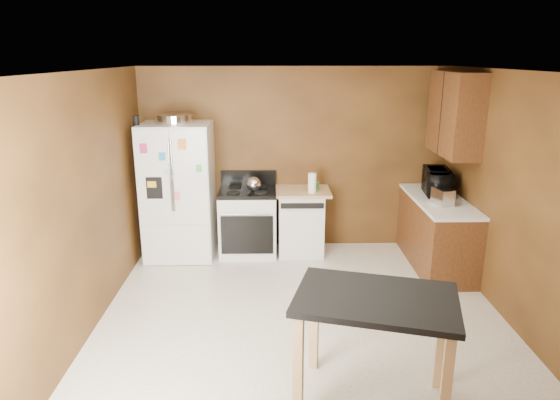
{
  "coord_description": "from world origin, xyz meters",
  "views": [
    {
      "loc": [
        -0.31,
        -4.53,
        2.64
      ],
      "look_at": [
        -0.22,
        0.85,
        1.07
      ],
      "focal_mm": 32.0,
      "sensor_mm": 36.0,
      "label": 1
    }
  ],
  "objects_px": {
    "green_canister": "(316,186)",
    "gas_range": "(248,221)",
    "microwave": "(437,183)",
    "pen_cup": "(136,120)",
    "refrigerator": "(179,191)",
    "dishwasher": "(301,221)",
    "roasting_pan": "(175,119)",
    "kettle": "(254,184)",
    "island": "(375,314)",
    "toaster": "(443,197)",
    "paper_towel": "(312,183)"
  },
  "relations": [
    {
      "from": "green_canister",
      "to": "gas_range",
      "type": "height_order",
      "value": "gas_range"
    },
    {
      "from": "green_canister",
      "to": "microwave",
      "type": "height_order",
      "value": "microwave"
    },
    {
      "from": "pen_cup",
      "to": "refrigerator",
      "type": "bearing_deg",
      "value": 17.11
    },
    {
      "from": "pen_cup",
      "to": "microwave",
      "type": "xyz_separation_m",
      "value": [
        3.83,
        -0.04,
        -0.81
      ]
    },
    {
      "from": "gas_range",
      "to": "dishwasher",
      "type": "relative_size",
      "value": 1.24
    },
    {
      "from": "roasting_pan",
      "to": "kettle",
      "type": "height_order",
      "value": "roasting_pan"
    },
    {
      "from": "roasting_pan",
      "to": "microwave",
      "type": "height_order",
      "value": "roasting_pan"
    },
    {
      "from": "pen_cup",
      "to": "gas_range",
      "type": "relative_size",
      "value": 0.11
    },
    {
      "from": "kettle",
      "to": "gas_range",
      "type": "bearing_deg",
      "value": 140.26
    },
    {
      "from": "roasting_pan",
      "to": "refrigerator",
      "type": "height_order",
      "value": "roasting_pan"
    },
    {
      "from": "gas_range",
      "to": "island",
      "type": "bearing_deg",
      "value": -70.43
    },
    {
      "from": "kettle",
      "to": "microwave",
      "type": "distance_m",
      "value": 2.39
    },
    {
      "from": "toaster",
      "to": "microwave",
      "type": "distance_m",
      "value": 0.48
    },
    {
      "from": "refrigerator",
      "to": "dishwasher",
      "type": "distance_m",
      "value": 1.69
    },
    {
      "from": "pen_cup",
      "to": "microwave",
      "type": "relative_size",
      "value": 0.21
    },
    {
      "from": "island",
      "to": "paper_towel",
      "type": "bearing_deg",
      "value": 94.68
    },
    {
      "from": "kettle",
      "to": "island",
      "type": "relative_size",
      "value": 0.14
    },
    {
      "from": "paper_towel",
      "to": "microwave",
      "type": "bearing_deg",
      "value": -5.0
    },
    {
      "from": "toaster",
      "to": "refrigerator",
      "type": "relative_size",
      "value": 0.15
    },
    {
      "from": "kettle",
      "to": "paper_towel",
      "type": "height_order",
      "value": "paper_towel"
    },
    {
      "from": "microwave",
      "to": "pen_cup",
      "type": "bearing_deg",
      "value": 95.67
    },
    {
      "from": "paper_towel",
      "to": "dishwasher",
      "type": "relative_size",
      "value": 0.29
    },
    {
      "from": "kettle",
      "to": "dishwasher",
      "type": "xyz_separation_m",
      "value": [
        0.63,
        0.1,
        -0.55
      ]
    },
    {
      "from": "toaster",
      "to": "microwave",
      "type": "xyz_separation_m",
      "value": [
        0.08,
        0.47,
        0.05
      ]
    },
    {
      "from": "roasting_pan",
      "to": "refrigerator",
      "type": "relative_size",
      "value": 0.25
    },
    {
      "from": "green_canister",
      "to": "island",
      "type": "xyz_separation_m",
      "value": [
        0.18,
        -3.15,
        -0.17
      ]
    },
    {
      "from": "refrigerator",
      "to": "gas_range",
      "type": "height_order",
      "value": "refrigerator"
    },
    {
      "from": "microwave",
      "to": "island",
      "type": "relative_size",
      "value": 0.4
    },
    {
      "from": "kettle",
      "to": "roasting_pan",
      "type": "bearing_deg",
      "value": 178.77
    },
    {
      "from": "green_canister",
      "to": "refrigerator",
      "type": "bearing_deg",
      "value": -176.64
    },
    {
      "from": "microwave",
      "to": "dishwasher",
      "type": "height_order",
      "value": "microwave"
    },
    {
      "from": "microwave",
      "to": "island",
      "type": "bearing_deg",
      "value": 160.84
    },
    {
      "from": "gas_range",
      "to": "dishwasher",
      "type": "height_order",
      "value": "gas_range"
    },
    {
      "from": "microwave",
      "to": "island",
      "type": "distance_m",
      "value": 3.18
    },
    {
      "from": "paper_towel",
      "to": "pen_cup",
      "type": "bearing_deg",
      "value": -177.47
    },
    {
      "from": "kettle",
      "to": "refrigerator",
      "type": "distance_m",
      "value": 1.0
    },
    {
      "from": "microwave",
      "to": "kettle",
      "type": "bearing_deg",
      "value": 92.22
    },
    {
      "from": "green_canister",
      "to": "refrigerator",
      "type": "xyz_separation_m",
      "value": [
        -1.83,
        -0.11,
        -0.04
      ]
    },
    {
      "from": "roasting_pan",
      "to": "pen_cup",
      "type": "relative_size",
      "value": 3.86
    },
    {
      "from": "pen_cup",
      "to": "refrigerator",
      "type": "relative_size",
      "value": 0.06
    },
    {
      "from": "paper_towel",
      "to": "dishwasher",
      "type": "xyz_separation_m",
      "value": [
        -0.14,
        0.13,
        -0.57
      ]
    },
    {
      "from": "pen_cup",
      "to": "toaster",
      "type": "relative_size",
      "value": 0.43
    },
    {
      "from": "paper_towel",
      "to": "green_canister",
      "type": "relative_size",
      "value": 2.64
    },
    {
      "from": "pen_cup",
      "to": "microwave",
      "type": "height_order",
      "value": "pen_cup"
    },
    {
      "from": "island",
      "to": "green_canister",
      "type": "bearing_deg",
      "value": 93.27
    },
    {
      "from": "dishwasher",
      "to": "microwave",
      "type": "bearing_deg",
      "value": -8.67
    },
    {
      "from": "gas_range",
      "to": "toaster",
      "type": "bearing_deg",
      "value": -16.68
    },
    {
      "from": "green_canister",
      "to": "toaster",
      "type": "xyz_separation_m",
      "value": [
        1.46,
        -0.76,
        0.06
      ]
    },
    {
      "from": "paper_towel",
      "to": "microwave",
      "type": "distance_m",
      "value": 1.62
    },
    {
      "from": "gas_range",
      "to": "pen_cup",
      "type": "bearing_deg",
      "value": -171.67
    }
  ]
}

